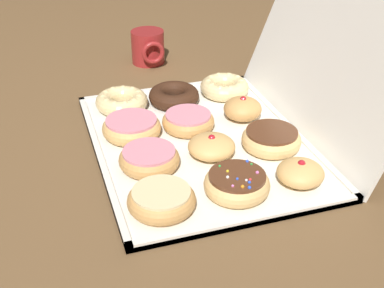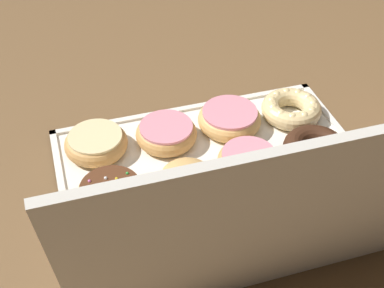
{
  "view_description": "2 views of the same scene",
  "coord_description": "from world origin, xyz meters",
  "px_view_note": "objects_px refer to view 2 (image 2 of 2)",
  "views": [
    {
      "loc": [
        0.86,
        -0.29,
        0.55
      ],
      "look_at": [
        0.03,
        -0.03,
        0.03
      ],
      "focal_mm": 49.32,
      "sensor_mm": 36.0,
      "label": 1
    },
    {
      "loc": [
        0.23,
        0.6,
        0.65
      ],
      "look_at": [
        0.03,
        -0.05,
        0.05
      ],
      "focal_mm": 49.6,
      "sensor_mm": 36.0,
      "label": 2
    }
  ],
  "objects_px": {
    "chocolate_cake_ring_donut_4": "(316,151)",
    "chocolate_frosted_donut_10": "(204,234)",
    "cruller_donut_8": "(356,197)",
    "jelly_filled_donut_6": "(187,178)",
    "pink_frosted_donut_2": "(166,133)",
    "donut_box": "(218,179)",
    "cruller_donut_0": "(291,108)",
    "pink_frosted_donut_5": "(249,161)",
    "sprinkle_donut_7": "(111,194)",
    "jelly_filled_donut_9": "(282,210)",
    "glazed_ring_donut_3": "(96,143)",
    "pink_frosted_donut_1": "(230,119)",
    "jelly_filled_donut_11": "(122,251)"
  },
  "relations": [
    {
      "from": "donut_box",
      "to": "jelly_filled_donut_6",
      "type": "bearing_deg",
      "value": 5.3
    },
    {
      "from": "chocolate_cake_ring_donut_4",
      "to": "jelly_filled_donut_9",
      "type": "xyz_separation_m",
      "value": [
        0.12,
        0.11,
        0.01
      ]
    },
    {
      "from": "donut_box",
      "to": "cruller_donut_0",
      "type": "height_order",
      "value": "cruller_donut_0"
    },
    {
      "from": "cruller_donut_0",
      "to": "sprinkle_donut_7",
      "type": "bearing_deg",
      "value": 18.26
    },
    {
      "from": "pink_frosted_donut_1",
      "to": "pink_frosted_donut_2",
      "type": "height_order",
      "value": "pink_frosted_donut_1"
    },
    {
      "from": "glazed_ring_donut_3",
      "to": "sprinkle_donut_7",
      "type": "distance_m",
      "value": 0.13
    },
    {
      "from": "donut_box",
      "to": "jelly_filled_donut_6",
      "type": "xyz_separation_m",
      "value": [
        0.06,
        0.01,
        0.03
      ]
    },
    {
      "from": "cruller_donut_0",
      "to": "chocolate_cake_ring_donut_4",
      "type": "bearing_deg",
      "value": 85.94
    },
    {
      "from": "chocolate_cake_ring_donut_4",
      "to": "jelly_filled_donut_6",
      "type": "relative_size",
      "value": 1.26
    },
    {
      "from": "cruller_donut_0",
      "to": "glazed_ring_donut_3",
      "type": "height_order",
      "value": "cruller_donut_0"
    },
    {
      "from": "cruller_donut_0",
      "to": "pink_frosted_donut_2",
      "type": "relative_size",
      "value": 1.03
    },
    {
      "from": "pink_frosted_donut_2",
      "to": "chocolate_frosted_donut_10",
      "type": "height_order",
      "value": "chocolate_frosted_donut_10"
    },
    {
      "from": "jelly_filled_donut_6",
      "to": "jelly_filled_donut_11",
      "type": "bearing_deg",
      "value": 41.63
    },
    {
      "from": "glazed_ring_donut_3",
      "to": "chocolate_frosted_donut_10",
      "type": "relative_size",
      "value": 0.98
    },
    {
      "from": "jelly_filled_donut_6",
      "to": "chocolate_frosted_donut_10",
      "type": "bearing_deg",
      "value": 85.58
    },
    {
      "from": "donut_box",
      "to": "jelly_filled_donut_9",
      "type": "distance_m",
      "value": 0.14
    },
    {
      "from": "glazed_ring_donut_3",
      "to": "jelly_filled_donut_11",
      "type": "bearing_deg",
      "value": 89.49
    },
    {
      "from": "cruller_donut_0",
      "to": "cruller_donut_8",
      "type": "relative_size",
      "value": 1.02
    },
    {
      "from": "pink_frosted_donut_2",
      "to": "cruller_donut_0",
      "type": "bearing_deg",
      "value": -179.77
    },
    {
      "from": "pink_frosted_donut_2",
      "to": "jelly_filled_donut_9",
      "type": "height_order",
      "value": "jelly_filled_donut_9"
    },
    {
      "from": "chocolate_cake_ring_donut_4",
      "to": "pink_frosted_donut_5",
      "type": "bearing_deg",
      "value": -4.67
    },
    {
      "from": "donut_box",
      "to": "cruller_donut_8",
      "type": "height_order",
      "value": "cruller_donut_8"
    },
    {
      "from": "cruller_donut_8",
      "to": "jelly_filled_donut_11",
      "type": "bearing_deg",
      "value": -0.33
    },
    {
      "from": "pink_frosted_donut_1",
      "to": "sprinkle_donut_7",
      "type": "bearing_deg",
      "value": 27.25
    },
    {
      "from": "chocolate_cake_ring_donut_4",
      "to": "chocolate_frosted_donut_10",
      "type": "distance_m",
      "value": 0.28
    },
    {
      "from": "pink_frosted_donut_2",
      "to": "chocolate_frosted_donut_10",
      "type": "xyz_separation_m",
      "value": [
        0.01,
        0.24,
        0.0
      ]
    },
    {
      "from": "chocolate_cake_ring_donut_4",
      "to": "jelly_filled_donut_11",
      "type": "xyz_separation_m",
      "value": [
        0.37,
        0.12,
        0.0
      ]
    },
    {
      "from": "pink_frosted_donut_5",
      "to": "chocolate_frosted_donut_10",
      "type": "height_order",
      "value": "chocolate_frosted_donut_10"
    },
    {
      "from": "glazed_ring_donut_3",
      "to": "jelly_filled_donut_6",
      "type": "bearing_deg",
      "value": 134.38
    },
    {
      "from": "jelly_filled_donut_6",
      "to": "jelly_filled_donut_9",
      "type": "distance_m",
      "value": 0.17
    },
    {
      "from": "donut_box",
      "to": "sprinkle_donut_7",
      "type": "bearing_deg",
      "value": 1.7
    },
    {
      "from": "pink_frosted_donut_1",
      "to": "jelly_filled_donut_9",
      "type": "distance_m",
      "value": 0.24
    },
    {
      "from": "chocolate_cake_ring_donut_4",
      "to": "pink_frosted_donut_1",
      "type": "bearing_deg",
      "value": -47.63
    },
    {
      "from": "donut_box",
      "to": "chocolate_frosted_donut_10",
      "type": "relative_size",
      "value": 4.57
    },
    {
      "from": "cruller_donut_0",
      "to": "chocolate_frosted_donut_10",
      "type": "bearing_deg",
      "value": 43.57
    },
    {
      "from": "jelly_filled_donut_11",
      "to": "cruller_donut_0",
      "type": "bearing_deg",
      "value": -147.55
    },
    {
      "from": "donut_box",
      "to": "chocolate_cake_ring_donut_4",
      "type": "xyz_separation_m",
      "value": [
        -0.18,
        0.0,
        0.02
      ]
    },
    {
      "from": "pink_frosted_donut_5",
      "to": "jelly_filled_donut_9",
      "type": "bearing_deg",
      "value": 93.0
    },
    {
      "from": "cruller_donut_0",
      "to": "pink_frosted_donut_5",
      "type": "xyz_separation_m",
      "value": [
        0.13,
        0.11,
        -0.0
      ]
    },
    {
      "from": "cruller_donut_0",
      "to": "jelly_filled_donut_6",
      "type": "xyz_separation_m",
      "value": [
        0.25,
        0.12,
        0.0
      ]
    },
    {
      "from": "pink_frosted_donut_1",
      "to": "jelly_filled_donut_6",
      "type": "relative_size",
      "value": 1.32
    },
    {
      "from": "sprinkle_donut_7",
      "to": "pink_frosted_donut_2",
      "type": "bearing_deg",
      "value": -135.44
    },
    {
      "from": "chocolate_frosted_donut_10",
      "to": "glazed_ring_donut_3",
      "type": "bearing_deg",
      "value": -64.46
    },
    {
      "from": "donut_box",
      "to": "cruller_donut_8",
      "type": "xyz_separation_m",
      "value": [
        -0.19,
        0.13,
        0.02
      ]
    },
    {
      "from": "cruller_donut_8",
      "to": "jelly_filled_donut_6",
      "type": "bearing_deg",
      "value": -26.03
    },
    {
      "from": "glazed_ring_donut_3",
      "to": "sprinkle_donut_7",
      "type": "bearing_deg",
      "value": 91.2
    },
    {
      "from": "pink_frosted_donut_2",
      "to": "cruller_donut_8",
      "type": "bearing_deg",
      "value": 135.76
    },
    {
      "from": "pink_frosted_donut_5",
      "to": "jelly_filled_donut_9",
      "type": "relative_size",
      "value": 1.33
    },
    {
      "from": "sprinkle_donut_7",
      "to": "jelly_filled_donut_11",
      "type": "relative_size",
      "value": 1.36
    },
    {
      "from": "cruller_donut_0",
      "to": "chocolate_cake_ring_donut_4",
      "type": "relative_size",
      "value": 1.01
    }
  ]
}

